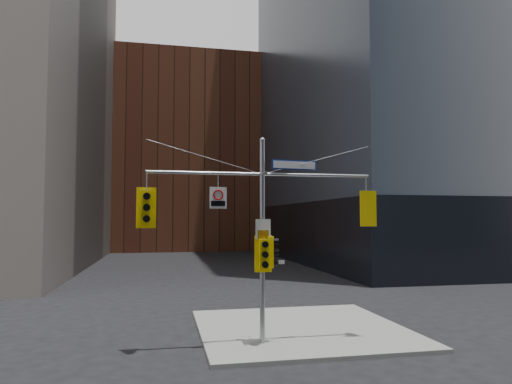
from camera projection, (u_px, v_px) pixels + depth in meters
name	position (u px, v px, depth m)	size (l,w,h in m)	color
ground	(277.00, 366.00, 13.74)	(160.00, 160.00, 0.00)	black
sidewalk_corner	(301.00, 329.00, 18.06)	(8.00, 8.00, 0.15)	gray
podium_ne	(450.00, 232.00, 50.83)	(36.40, 36.40, 6.00)	black
brick_midrise	(185.00, 158.00, 71.28)	(26.00, 20.00, 28.00)	brown
signal_assembly	(262.00, 219.00, 15.95)	(8.00, 0.80, 7.30)	#93969B
traffic_light_west_arm	(146.00, 208.00, 15.19)	(0.66, 0.54, 1.37)	yellow
traffic_light_east_arm	(366.00, 209.00, 16.76)	(0.62, 0.50, 1.30)	yellow
traffic_light_pole_side	(272.00, 252.00, 15.94)	(0.48, 0.41, 1.09)	yellow
traffic_light_pole_front	(264.00, 254.00, 15.62)	(0.61, 0.48, 1.27)	yellow
street_sign_blade	(294.00, 165.00, 16.30)	(1.71, 0.26, 0.33)	navy
regulatory_sign_arm	(218.00, 197.00, 15.66)	(0.60, 0.12, 0.75)	silver
regulatory_sign_pole	(263.00, 230.00, 15.81)	(0.53, 0.06, 0.69)	silver
street_blade_ew	(275.00, 262.00, 15.96)	(0.68, 0.06, 0.14)	silver
street_blade_ns	(260.00, 266.00, 16.30)	(0.12, 0.76, 0.15)	#145926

